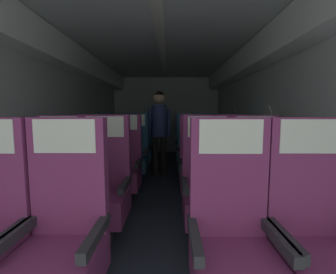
{
  "coord_description": "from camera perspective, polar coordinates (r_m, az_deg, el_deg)",
  "views": [
    {
      "loc": [
        0.14,
        0.24,
        1.23
      ],
      "look_at": [
        0.1,
        4.03,
        0.83
      ],
      "focal_mm": 25.21,
      "sensor_mm": 36.0,
      "label": 1
    }
  ],
  "objects": [
    {
      "name": "seat_c_right_window",
      "position": [
        3.19,
        7.11,
        -7.22
      ],
      "size": [
        0.49,
        0.52,
        1.2
      ],
      "color": "#38383D",
      "rests_on": "ground"
    },
    {
      "name": "seat_e_right_aisle",
      "position": [
        5.04,
        9.85,
        -2.34
      ],
      "size": [
        0.49,
        0.52,
        1.2
      ],
      "color": "#38383D",
      "rests_on": "ground"
    },
    {
      "name": "seat_e_right_window",
      "position": [
        4.99,
        4.67,
        -2.36
      ],
      "size": [
        0.49,
        0.52,
        1.2
      ],
      "color": "#38383D",
      "rests_on": "ground"
    },
    {
      "name": "seat_c_left_window",
      "position": [
        3.37,
        -18.24,
        -6.78
      ],
      "size": [
        0.49,
        0.52,
        1.2
      ],
      "color": "#38383D",
      "rests_on": "ground"
    },
    {
      "name": "seat_e_left_aisle",
      "position": [
        5.02,
        -6.53,
        -2.33
      ],
      "size": [
        0.49,
        0.52,
        1.2
      ],
      "color": "#38383D",
      "rests_on": "ground"
    },
    {
      "name": "seat_a_left_aisle",
      "position": [
        1.6,
        -24.31,
        -21.68
      ],
      "size": [
        0.49,
        0.52,
        1.2
      ],
      "color": "#38383D",
      "rests_on": "ground"
    },
    {
      "name": "seat_c_left_aisle",
      "position": [
        3.25,
        -10.79,
        -7.02
      ],
      "size": [
        0.49,
        0.52,
        1.2
      ],
      "color": "#38383D",
      "rests_on": "ground"
    },
    {
      "name": "seat_b_left_aisle",
      "position": [
        2.39,
        -15.24,
        -11.95
      ],
      "size": [
        0.49,
        0.52,
        1.2
      ],
      "color": "#38383D",
      "rests_on": "ground"
    },
    {
      "name": "fuselage_shell",
      "position": [
        3.78,
        -1.48,
        12.38
      ],
      "size": [
        3.29,
        7.5,
        2.32
      ],
      "color": "silver",
      "rests_on": "ground"
    },
    {
      "name": "seat_a_right_window",
      "position": [
        1.5,
        15.28,
        -23.33
      ],
      "size": [
        0.49,
        0.52,
        1.2
      ],
      "color": "#38383D",
      "rests_on": "ground"
    },
    {
      "name": "seat_d_left_aisle",
      "position": [
        4.11,
        -8.25,
        -4.24
      ],
      "size": [
        0.49,
        0.52,
        1.2
      ],
      "color": "#38383D",
      "rests_on": "ground"
    },
    {
      "name": "seat_a_right_aisle",
      "position": [
        1.69,
        31.98,
        -20.57
      ],
      "size": [
        0.49,
        0.52,
        1.2
      ],
      "color": "#38383D",
      "rests_on": "ground"
    },
    {
      "name": "ground",
      "position": [
        3.7,
        -1.57,
        -13.56
      ],
      "size": [
        3.41,
        7.85,
        0.02
      ],
      "primitive_type": "cube",
      "color": "#2D3342"
    },
    {
      "name": "seat_d_left_window",
      "position": [
        4.21,
        -14.51,
        -4.13
      ],
      "size": [
        0.49,
        0.52,
        1.2
      ],
      "color": "#38383D",
      "rests_on": "ground"
    },
    {
      "name": "flight_attendant",
      "position": [
        4.49,
        -2.12,
        3.14
      ],
      "size": [
        0.43,
        0.28,
        1.62
      ],
      "rotation": [
        0.0,
        0.0,
        -0.07
      ],
      "color": "black",
      "rests_on": "ground"
    },
    {
      "name": "seat_b_right_aisle",
      "position": [
        2.44,
        20.62,
        -11.72
      ],
      "size": [
        0.49,
        0.52,
        1.2
      ],
      "color": "#38383D",
      "rests_on": "ground"
    },
    {
      "name": "seat_b_right_window",
      "position": [
        2.32,
        9.52,
        -12.42
      ],
      "size": [
        0.49,
        0.52,
        1.2
      ],
      "color": "#38383D",
      "rests_on": "ground"
    },
    {
      "name": "seat_d_right_window",
      "position": [
        4.1,
        5.68,
        -4.23
      ],
      "size": [
        0.49,
        0.52,
        1.2
      ],
      "color": "#38383D",
      "rests_on": "ground"
    },
    {
      "name": "seat_c_right_aisle",
      "position": [
        3.29,
        15.23,
        -6.98
      ],
      "size": [
        0.49,
        0.52,
        1.2
      ],
      "color": "#38383D",
      "rests_on": "ground"
    },
    {
      "name": "seat_e_left_window",
      "position": [
        5.08,
        -11.76,
        -2.32
      ],
      "size": [
        0.49,
        0.52,
        1.2
      ],
      "color": "#38383D",
      "rests_on": "ground"
    },
    {
      "name": "seat_b_left_window",
      "position": [
        2.55,
        -25.16,
        -11.15
      ],
      "size": [
        0.49,
        0.52,
        1.2
      ],
      "color": "#38383D",
      "rests_on": "ground"
    },
    {
      "name": "seat_d_right_aisle",
      "position": [
        4.16,
        11.89,
        -4.18
      ],
      "size": [
        0.49,
        0.52,
        1.2
      ],
      "color": "#38383D",
      "rests_on": "ground"
    }
  ]
}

